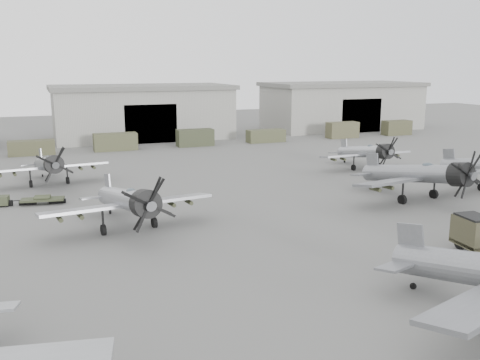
{
  "coord_description": "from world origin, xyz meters",
  "views": [
    {
      "loc": [
        -16.66,
        -26.66,
        11.94
      ],
      "look_at": [
        -1.02,
        14.13,
        2.5
      ],
      "focal_mm": 40.0,
      "sensor_mm": 36.0,
      "label": 1
    }
  ],
  "objects_px": {
    "aircraft_mid_2": "(421,174)",
    "aircraft_mid_1": "(129,201)",
    "tug_trailer": "(15,200)",
    "aircraft_far_0": "(48,165)",
    "aircraft_far_1": "(367,152)"
  },
  "relations": [
    {
      "from": "aircraft_far_1",
      "to": "tug_trailer",
      "type": "bearing_deg",
      "value": -175.59
    },
    {
      "from": "aircraft_far_0",
      "to": "tug_trailer",
      "type": "xyz_separation_m",
      "value": [
        -3.05,
        -7.17,
        -1.67
      ]
    },
    {
      "from": "aircraft_far_0",
      "to": "tug_trailer",
      "type": "height_order",
      "value": "aircraft_far_0"
    },
    {
      "from": "aircraft_mid_2",
      "to": "aircraft_mid_1",
      "type": "bearing_deg",
      "value": 169.63
    },
    {
      "from": "aircraft_far_0",
      "to": "aircraft_mid_2",
      "type": "bearing_deg",
      "value": -38.09
    },
    {
      "from": "aircraft_far_1",
      "to": "tug_trailer",
      "type": "xyz_separation_m",
      "value": [
        -37.8,
        -2.96,
        -1.57
      ]
    },
    {
      "from": "aircraft_far_1",
      "to": "aircraft_far_0",
      "type": "bearing_deg",
      "value": 173.03
    },
    {
      "from": "aircraft_mid_1",
      "to": "tug_trailer",
      "type": "bearing_deg",
      "value": 118.55
    },
    {
      "from": "aircraft_mid_2",
      "to": "aircraft_far_1",
      "type": "height_order",
      "value": "aircraft_mid_2"
    },
    {
      "from": "aircraft_mid_1",
      "to": "aircraft_mid_2",
      "type": "relative_size",
      "value": 0.94
    },
    {
      "from": "aircraft_mid_2",
      "to": "tug_trailer",
      "type": "xyz_separation_m",
      "value": [
        -33.71,
        11.33,
        -1.97
      ]
    },
    {
      "from": "aircraft_mid_2",
      "to": "aircraft_far_1",
      "type": "relative_size",
      "value": 1.21
    },
    {
      "from": "aircraft_mid_2",
      "to": "aircraft_far_1",
      "type": "distance_m",
      "value": 14.87
    },
    {
      "from": "aircraft_mid_1",
      "to": "aircraft_far_0",
      "type": "xyz_separation_m",
      "value": [
        -4.99,
        18.12,
        -0.16
      ]
    },
    {
      "from": "aircraft_far_1",
      "to": "aircraft_mid_2",
      "type": "bearing_deg",
      "value": -106.06
    }
  ]
}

